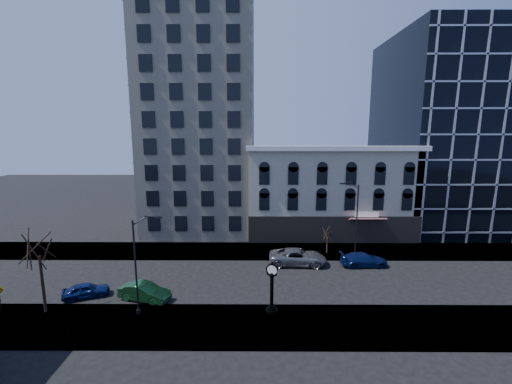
{
  "coord_description": "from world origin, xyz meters",
  "views": [
    {
      "loc": [
        2.22,
        -31.32,
        14.38
      ],
      "look_at": [
        2.0,
        4.0,
        8.0
      ],
      "focal_mm": 24.0,
      "sensor_mm": 36.0,
      "label": 1
    }
  ],
  "objects_px": {
    "car_near_a": "(86,290)",
    "car_near_b": "(144,292)",
    "street_lamp_near": "(142,239)",
    "street_clock": "(272,290)"
  },
  "relations": [
    {
      "from": "car_near_a",
      "to": "car_near_b",
      "type": "distance_m",
      "value": 5.3
    },
    {
      "from": "car_near_a",
      "to": "car_near_b",
      "type": "bearing_deg",
      "value": -117.38
    },
    {
      "from": "street_clock",
      "to": "car_near_a",
      "type": "relative_size",
      "value": 1.11
    },
    {
      "from": "street_lamp_near",
      "to": "car_near_b",
      "type": "relative_size",
      "value": 1.81
    },
    {
      "from": "street_clock",
      "to": "car_near_a",
      "type": "distance_m",
      "value": 16.38
    },
    {
      "from": "street_lamp_near",
      "to": "car_near_b",
      "type": "height_order",
      "value": "street_lamp_near"
    },
    {
      "from": "street_lamp_near",
      "to": "car_near_a",
      "type": "relative_size",
      "value": 2.13
    },
    {
      "from": "car_near_a",
      "to": "car_near_b",
      "type": "relative_size",
      "value": 0.85
    },
    {
      "from": "street_lamp_near",
      "to": "car_near_b",
      "type": "xyz_separation_m",
      "value": [
        -0.89,
        2.35,
        -5.47
      ]
    },
    {
      "from": "car_near_b",
      "to": "street_lamp_near",
      "type": "bearing_deg",
      "value": -142.26
    }
  ]
}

